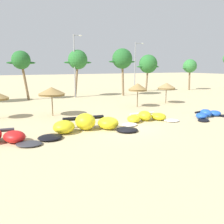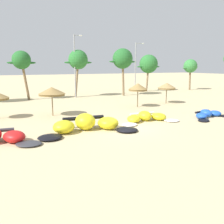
% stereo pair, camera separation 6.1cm
% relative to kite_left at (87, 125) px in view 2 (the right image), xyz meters
% --- Properties ---
extents(ground_plane, '(260.00, 260.00, 0.00)m').
position_rel_kite_left_xyz_m(ground_plane, '(3.22, -0.50, -0.52)').
color(ground_plane, '#C6B284').
extents(kite_left, '(8.05, 4.11, 1.34)m').
position_rel_kite_left_xyz_m(kite_left, '(0.00, 0.00, 0.00)').
color(kite_left, black).
rests_on(kite_left, ground).
extents(kite_left_of_center, '(6.09, 3.04, 0.93)m').
position_rel_kite_left_xyz_m(kite_left_of_center, '(6.17, 0.59, -0.16)').
color(kite_left_of_center, white).
rests_on(kite_left_of_center, ground).
extents(kite_center, '(5.17, 2.70, 0.79)m').
position_rel_kite_left_xyz_m(kite_center, '(12.68, -0.84, -0.21)').
color(kite_center, black).
rests_on(kite_center, ground).
extents(beach_umbrella_middle, '(2.75, 2.75, 2.98)m').
position_rel_kite_left_xyz_m(beach_umbrella_middle, '(-1.06, 7.09, 2.03)').
color(beach_umbrella_middle, brown).
rests_on(beach_umbrella_middle, ground).
extents(beach_umbrella_near_palms, '(2.39, 2.39, 2.98)m').
position_rel_kite_left_xyz_m(beach_umbrella_near_palms, '(9.74, 7.61, 1.99)').
color(beach_umbrella_near_palms, brown).
rests_on(beach_umbrella_near_palms, ground).
extents(beach_umbrella_outermost, '(2.44, 2.44, 2.83)m').
position_rel_kite_left_xyz_m(beach_umbrella_outermost, '(14.94, 8.34, 1.88)').
color(beach_umbrella_outermost, brown).
rests_on(beach_umbrella_outermost, ground).
extents(palm_left_of_gap, '(4.06, 2.71, 7.32)m').
position_rel_kite_left_xyz_m(palm_left_of_gap, '(-2.31, 20.38, 5.33)').
color(palm_left_of_gap, brown).
rests_on(palm_left_of_gap, ground).
extents(palm_center_left, '(4.74, 3.16, 7.72)m').
position_rel_kite_left_xyz_m(palm_center_left, '(6.42, 20.47, 5.53)').
color(palm_center_left, '#7F6647').
rests_on(palm_center_left, ground).
extents(palm_center_right, '(5.14, 3.43, 8.05)m').
position_rel_kite_left_xyz_m(palm_center_right, '(13.74, 18.63, 5.75)').
color(palm_center_right, '#7F6647').
rests_on(palm_center_right, ground).
extents(palm_right_of_gap, '(5.55, 3.70, 7.38)m').
position_rel_kite_left_xyz_m(palm_right_of_gap, '(22.01, 22.63, 4.96)').
color(palm_right_of_gap, '#7F6647').
rests_on(palm_right_of_gap, ground).
extents(palm_right, '(4.26, 2.84, 6.54)m').
position_rel_kite_left_xyz_m(palm_right, '(31.50, 20.73, 4.52)').
color(palm_right, brown).
rests_on(palm_right, ground).
extents(lamppost_west_center, '(1.48, 0.24, 10.01)m').
position_rel_kite_left_xyz_m(lamppost_west_center, '(5.74, 19.88, 5.00)').
color(lamppost_west_center, gray).
rests_on(lamppost_west_center, ground).
extents(lamppost_east_center, '(2.04, 0.24, 9.65)m').
position_rel_kite_left_xyz_m(lamppost_east_center, '(19.38, 23.16, 4.88)').
color(lamppost_east_center, gray).
rests_on(lamppost_east_center, ground).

